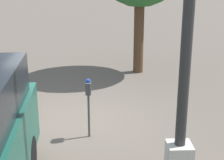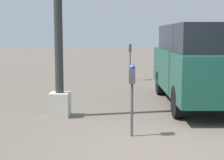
% 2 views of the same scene
% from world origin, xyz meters
% --- Properties ---
extents(ground_plane, '(80.00, 80.00, 0.00)m').
position_xyz_m(ground_plane, '(0.00, 0.00, 0.00)').
color(ground_plane, '#60564C').
extents(parking_meter_near, '(0.20, 0.12, 1.33)m').
position_xyz_m(parking_meter_near, '(0.65, 0.36, 0.98)').
color(parking_meter_near, '#4C4C4C').
rests_on(parking_meter_near, ground).
extents(parking_meter_far, '(0.20, 0.12, 1.49)m').
position_xyz_m(parking_meter_far, '(8.35, 0.40, 1.10)').
color(parking_meter_far, '#4C4C4C').
rests_on(parking_meter_far, ground).
extents(lamp_post, '(0.44, 0.44, 6.26)m').
position_xyz_m(lamp_post, '(2.11, 2.00, 2.32)').
color(lamp_post, beige).
rests_on(lamp_post, ground).
extents(parked_van, '(4.94, 2.14, 2.12)m').
position_xyz_m(parked_van, '(3.62, -1.46, 1.15)').
color(parked_van, '#195142').
rests_on(parked_van, ground).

